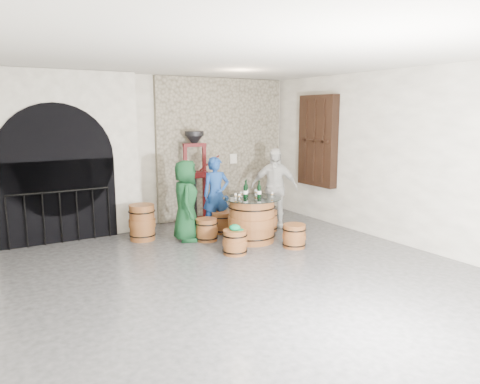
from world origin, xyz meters
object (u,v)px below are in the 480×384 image
barrel_stool_near_left (235,242)px  person_blue (216,195)px  person_white (274,188)px  side_barrel (142,222)px  corking_press (195,170)px  barrel_stool_far (222,223)px  wine_bottle_left (245,191)px  person_green (186,201)px  wine_bottle_right (246,190)px  barrel_table (252,220)px  barrel_stool_left (207,230)px  barrel_stool_near_right (294,236)px  wine_bottle_center (259,191)px  barrel_stool_right (267,221)px

barrel_stool_near_left → person_blue: person_blue is taller
person_white → side_barrel: size_ratio=2.45×
barrel_stool_near_left → corking_press: (0.39, 2.37, 0.97)m
barrel_stool_far → side_barrel: bearing=168.3°
person_blue → wine_bottle_left: size_ratio=4.72×
person_white → side_barrel: person_white is taller
person_green → wine_bottle_right: person_green is taller
barrel_table → wine_bottle_right: wine_bottle_right is taller
barrel_table → side_barrel: (-1.74, 1.17, -0.08)m
barrel_table → barrel_stool_left: bearing=146.0°
person_green → person_white: bearing=-66.5°
barrel_stool_left → person_green: bearing=146.0°
barrel_table → barrel_stool_left: barrel_table is taller
barrel_table → wine_bottle_right: (-0.03, 0.16, 0.56)m
barrel_stool_left → wine_bottle_right: size_ratio=1.35×
barrel_stool_near_left → person_green: size_ratio=0.28×
barrel_table → barrel_stool_near_right: 0.89m
person_blue → side_barrel: 1.59m
wine_bottle_left → wine_bottle_center: size_ratio=1.00×
barrel_stool_left → wine_bottle_left: 1.06m
barrel_stool_near_right → barrel_stool_right: bearing=78.3°
person_white → wine_bottle_left: (-1.13, -0.67, 0.13)m
wine_bottle_right → wine_bottle_center: bearing=-60.3°
barrel_stool_right → person_white: 0.75m
barrel_stool_left → wine_bottle_center: bearing=-34.3°
wine_bottle_right → barrel_stool_near_left: bearing=-133.5°
person_green → wine_bottle_center: bearing=-101.6°
barrel_stool_right → wine_bottle_left: bearing=-151.6°
barrel_stool_far → side_barrel: size_ratio=0.64×
wine_bottle_left → corking_press: 1.80m
barrel_stool_right → wine_bottle_center: (-0.59, -0.58, 0.76)m
wine_bottle_center → barrel_stool_left: bearing=145.7°
barrel_stool_left → person_white: size_ratio=0.26×
barrel_stool_near_left → person_blue: (0.46, 1.54, 0.56)m
corking_press → barrel_stool_far: bearing=-74.5°
barrel_table → side_barrel: bearing=146.2°
barrel_stool_far → wine_bottle_center: (0.29, -0.92, 0.76)m
person_green → person_blue: person_green is taller
barrel_stool_far → wine_bottle_right: wine_bottle_right is taller
side_barrel → barrel_table: bearing=-33.8°
barrel_stool_far → person_white: person_white is taller
barrel_stool_left → barrel_stool_far: 0.64m
person_green → person_blue: (0.82, 0.32, -0.00)m
barrel_table → person_white: person_white is taller
barrel_stool_left → wine_bottle_right: (0.69, -0.32, 0.76)m
barrel_table → person_green: (-1.03, 0.70, 0.35)m
wine_bottle_center → corking_press: bearing=101.7°
side_barrel → corking_press: corking_press is taller
barrel_stool_right → person_white: size_ratio=0.26×
barrel_stool_right → corking_press: (-0.99, 1.35, 0.97)m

